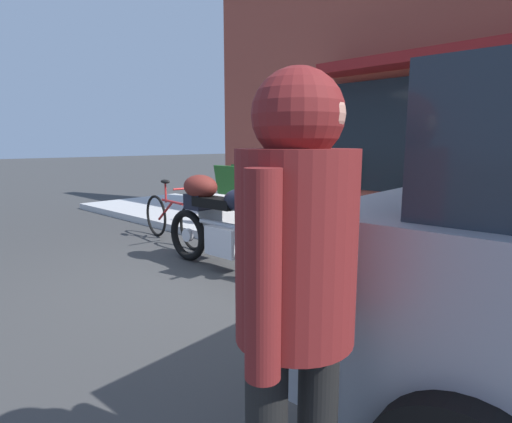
# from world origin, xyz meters

# --- Properties ---
(ground_plane) EXTENTS (80.00, 80.00, 0.00)m
(ground_plane) POSITION_xyz_m (0.00, 0.00, 0.00)
(ground_plane) COLOR #383838
(touring_motorcycle) EXTENTS (2.17, 0.65, 1.40)m
(touring_motorcycle) POSITION_xyz_m (-0.36, 0.27, 0.60)
(touring_motorcycle) COLOR black
(touring_motorcycle) RESTS_ON ground_plane
(parked_bicycle) EXTENTS (1.73, 0.48, 0.91)m
(parked_bicycle) POSITION_xyz_m (-1.90, 0.64, 0.36)
(parked_bicycle) COLOR black
(parked_bicycle) RESTS_ON ground_plane
(pedestrian_walking) EXTENTS (0.47, 0.54, 1.66)m
(pedestrian_walking) POSITION_xyz_m (2.26, -1.78, 1.04)
(pedestrian_walking) COLOR black
(pedestrian_walking) RESTS_ON ground_plane
(sandwich_board_sign) EXTENTS (0.55, 0.42, 0.97)m
(sandwich_board_sign) POSITION_xyz_m (-1.77, 1.77, 0.61)
(sandwich_board_sign) COLOR #1E511E
(sandwich_board_sign) RESTS_ON sidewalk_curb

